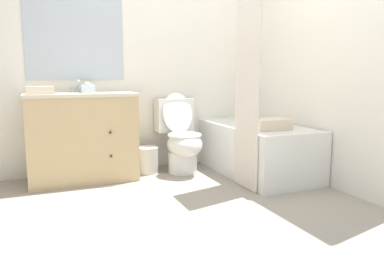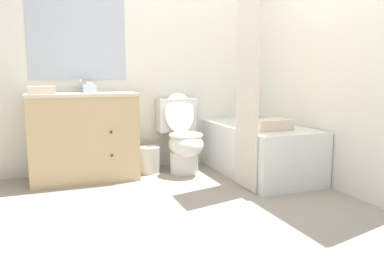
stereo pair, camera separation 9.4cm
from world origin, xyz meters
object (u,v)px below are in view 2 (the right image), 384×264
object	(u,v)px
vanity_cabinet	(84,136)
bathtub	(258,149)
hand_towel_folded	(42,90)
wastebasket	(148,160)
tissue_box	(89,88)
sink_faucet	(80,88)
bath_towel_folded	(270,125)
toilet	(182,138)

from	to	relation	value
vanity_cabinet	bathtub	distance (m)	1.74
hand_towel_folded	wastebasket	bearing A→B (deg)	8.57
tissue_box	wastebasket	bearing A→B (deg)	-2.53
sink_faucet	bath_towel_folded	world-z (taller)	sink_faucet
hand_towel_folded	bath_towel_folded	distance (m)	2.07
vanity_cabinet	sink_faucet	xyz separation A→B (m)	(-0.00, 0.18, 0.45)
tissue_box	bathtub	bearing A→B (deg)	-16.54
bathtub	wastebasket	xyz separation A→B (m)	(-1.04, 0.45, -0.12)
hand_towel_folded	tissue_box	bearing A→B (deg)	22.27
sink_faucet	bathtub	distance (m)	1.89
sink_faucet	bath_towel_folded	xyz separation A→B (m)	(1.59, -0.94, -0.32)
wastebasket	bath_towel_folded	bearing A→B (deg)	-39.43
vanity_cabinet	wastebasket	bearing A→B (deg)	2.38
tissue_box	sink_faucet	bearing A→B (deg)	119.28
bathtub	bath_towel_folded	world-z (taller)	bath_towel_folded
vanity_cabinet	tissue_box	xyz separation A→B (m)	(0.07, 0.05, 0.45)
vanity_cabinet	bathtub	size ratio (longest dim) A/B	0.74
bathtub	toilet	bearing A→B (deg)	152.70
bathtub	tissue_box	distance (m)	1.78
toilet	wastebasket	bearing A→B (deg)	164.94
vanity_cabinet	bath_towel_folded	distance (m)	1.77
sink_faucet	hand_towel_folded	bearing A→B (deg)	-138.75
wastebasket	tissue_box	xyz separation A→B (m)	(-0.56, 0.02, 0.74)
sink_faucet	bathtub	world-z (taller)	sink_faucet
bathtub	bath_towel_folded	distance (m)	0.46
vanity_cabinet	hand_towel_folded	bearing A→B (deg)	-160.72
vanity_cabinet	wastebasket	xyz separation A→B (m)	(0.64, 0.03, -0.29)
vanity_cabinet	bathtub	world-z (taller)	vanity_cabinet
sink_faucet	wastebasket	size ratio (longest dim) A/B	0.52
vanity_cabinet	tissue_box	distance (m)	0.46
toilet	bathtub	bearing A→B (deg)	-27.30
vanity_cabinet	bath_towel_folded	world-z (taller)	vanity_cabinet
toilet	hand_towel_folded	distance (m)	1.43
bathtub	hand_towel_folded	xyz separation A→B (m)	(-2.03, 0.30, 0.62)
toilet	bath_towel_folded	bearing A→B (deg)	-48.60
sink_faucet	bathtub	size ratio (longest dim) A/B	0.10
hand_towel_folded	bathtub	bearing A→B (deg)	-8.49
tissue_box	hand_towel_folded	distance (m)	0.46
bathtub	wastebasket	size ratio (longest dim) A/B	5.02
wastebasket	bath_towel_folded	world-z (taller)	bath_towel_folded
vanity_cabinet	toilet	world-z (taller)	vanity_cabinet
hand_towel_folded	vanity_cabinet	bearing A→B (deg)	19.28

